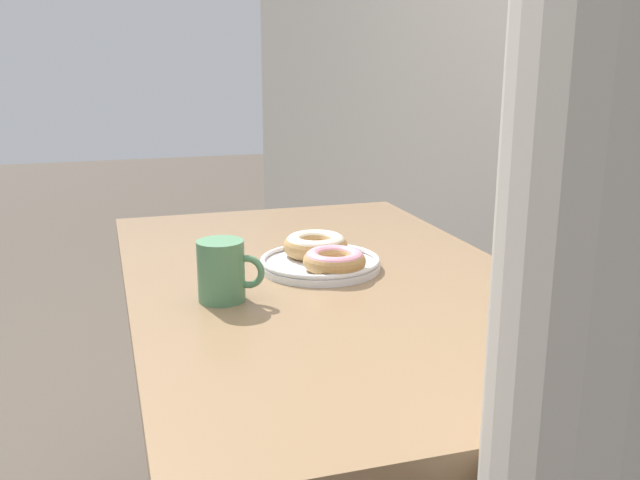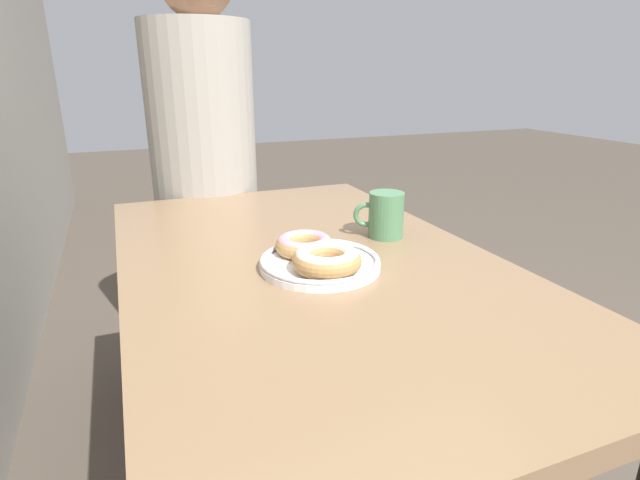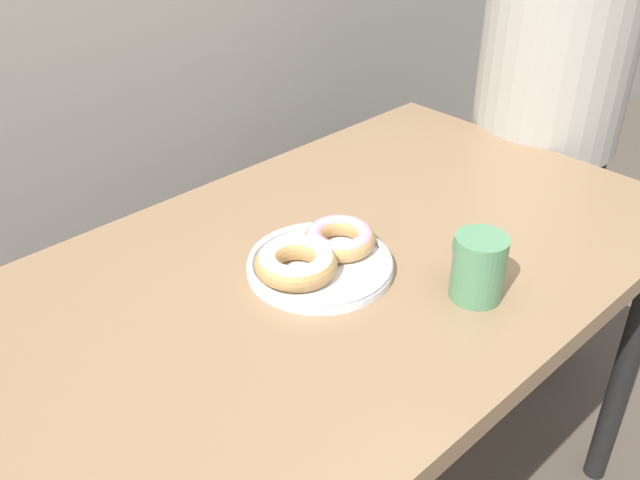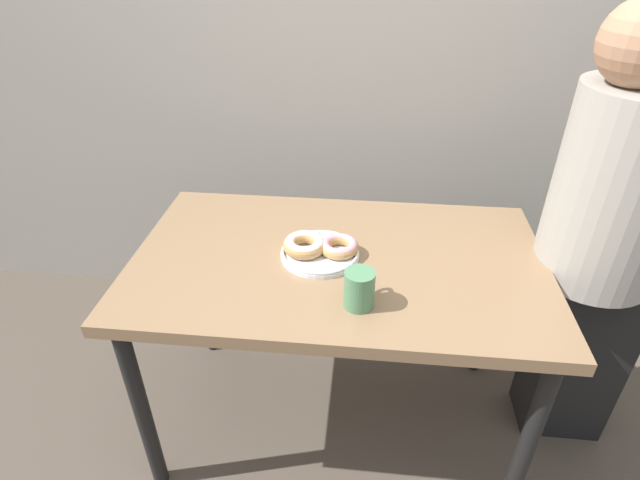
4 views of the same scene
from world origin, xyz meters
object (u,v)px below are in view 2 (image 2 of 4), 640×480
Objects in this scene: coffee_mug at (385,214)px; person_figure at (204,167)px; dining_table at (310,292)px; donut_plate at (318,257)px.

coffee_mug is 0.08× the size of person_figure.
donut_plate is (-0.06, 0.00, 0.10)m from dining_table.
coffee_mug is (0.07, -0.22, 0.13)m from dining_table.
coffee_mug is at bearing -71.90° from dining_table.
donut_plate is at bearing -174.65° from person_figure.
donut_plate is 0.18× the size of person_figure.
person_figure reaches higher than donut_plate.
person_figure reaches higher than coffee_mug.
dining_table is 11.11× the size of coffee_mug.
person_figure reaches higher than dining_table.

